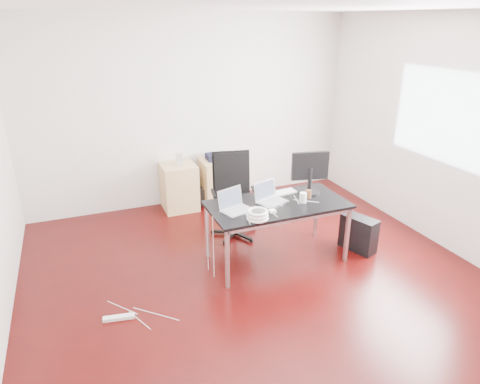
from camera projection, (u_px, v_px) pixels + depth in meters
name	position (u px, v px, depth m)	size (l,w,h in m)	color
room_shell	(264.00, 159.00, 4.25)	(5.00, 5.00, 5.00)	#310605
desk	(277.00, 208.00, 4.93)	(1.60, 0.80, 0.73)	black
office_chair	(233.00, 191.00, 5.60)	(0.56, 0.58, 1.08)	black
filing_cabinet_left	(179.00, 187.00, 6.44)	(0.50, 0.50, 0.70)	tan
filing_cabinet_right	(218.00, 181.00, 6.65)	(0.50, 0.50, 0.70)	tan
pc_tower	(358.00, 234.00, 5.32)	(0.20, 0.45, 0.44)	black
wastebasket	(204.00, 195.00, 6.67)	(0.24, 0.24, 0.28)	black
power_strip	(119.00, 318.00, 4.13)	(0.30, 0.06, 0.04)	white
laptop_left	(235.00, 206.00, 4.72)	(0.39, 0.35, 0.23)	silver
laptop_right	(270.00, 197.00, 4.94)	(0.40, 0.35, 0.23)	silver
monitor	(310.00, 170.00, 5.12)	(0.45, 0.26, 0.51)	black
keyboard	(279.00, 193.00, 5.17)	(0.44, 0.14, 0.02)	white
cup_white	(303.00, 198.00, 4.91)	(0.08, 0.08, 0.12)	white
cup_brown	(308.00, 194.00, 5.04)	(0.08, 0.08, 0.10)	#52311C
cable_coil	(258.00, 215.00, 4.50)	(0.24, 0.24, 0.11)	white
power_adapter	(272.00, 211.00, 4.68)	(0.07, 0.07, 0.03)	white
speaker	(179.00, 159.00, 6.26)	(0.09, 0.08, 0.18)	#9E9E9E
navy_garment	(216.00, 157.00, 6.53)	(0.30, 0.24, 0.09)	black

